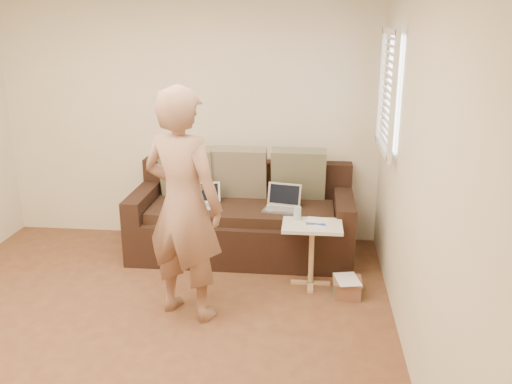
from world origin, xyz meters
TOP-DOWN VIEW (x-y plane):
  - floor at (0.00, 0.00)m, footprint 4.50×4.50m
  - wall_back at (0.00, 2.25)m, footprint 4.00×0.00m
  - wall_right at (2.00, 0.00)m, footprint 0.00×4.50m
  - window_blinds at (1.95, 1.50)m, footprint 0.12×0.88m
  - sofa at (0.62, 1.77)m, footprint 2.20×0.95m
  - pillow_left at (0.02, 1.98)m, footprint 0.55×0.29m
  - pillow_mid at (0.57, 2.00)m, footprint 0.55×0.27m
  - pillow_right at (1.17, 2.01)m, footprint 0.55×0.28m
  - laptop_silver at (1.02, 1.65)m, footprint 0.38×0.31m
  - laptop_white at (0.26, 1.68)m, footprint 0.35×0.28m
  - person at (0.33, 0.53)m, footprint 0.80×0.67m
  - side_table at (1.32, 1.15)m, footprint 0.53×0.37m
  - drinking_glass at (1.19, 1.25)m, footprint 0.07×0.07m
  - scissors at (1.35, 1.13)m, footprint 0.19×0.12m
  - paper_on_table at (1.36, 1.18)m, footprint 0.25×0.33m
  - striped_box at (1.64, 0.97)m, footprint 0.24×0.24m

SIDE VIEW (x-z plane):
  - floor at x=0.00m, z-range 0.00..0.00m
  - striped_box at x=1.64m, z-range 0.00..0.15m
  - side_table at x=1.32m, z-range 0.00..0.58m
  - sofa at x=0.62m, z-range 0.00..0.85m
  - laptop_silver at x=1.02m, z-range 0.41..0.63m
  - laptop_white at x=0.26m, z-range 0.41..0.63m
  - paper_on_table at x=1.36m, z-range 0.58..0.58m
  - scissors at x=1.35m, z-range 0.58..0.59m
  - drinking_glass at x=1.19m, z-range 0.58..0.70m
  - pillow_left at x=0.02m, z-range 0.51..1.07m
  - pillow_mid at x=0.57m, z-range 0.51..1.07m
  - pillow_right at x=1.17m, z-range 0.51..1.07m
  - person at x=0.33m, z-range 0.00..1.86m
  - wall_back at x=0.00m, z-range -0.70..3.30m
  - wall_right at x=2.00m, z-range -0.95..3.55m
  - window_blinds at x=1.95m, z-range 1.16..2.24m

